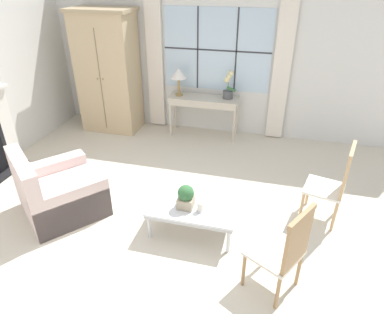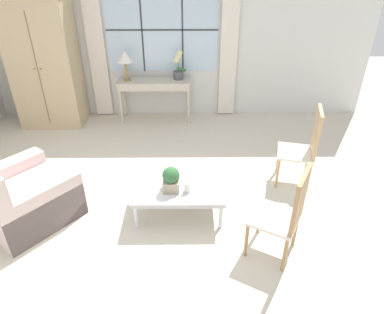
{
  "view_description": "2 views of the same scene",
  "coord_description": "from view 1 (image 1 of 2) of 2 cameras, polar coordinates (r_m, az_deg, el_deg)",
  "views": [
    {
      "loc": [
        1.09,
        -2.96,
        2.8
      ],
      "look_at": [
        0.2,
        0.49,
        0.79
      ],
      "focal_mm": 32.0,
      "sensor_mm": 36.0,
      "label": 1
    },
    {
      "loc": [
        0.44,
        -2.98,
        2.62
      ],
      "look_at": [
        0.47,
        0.18,
        0.72
      ],
      "focal_mm": 32.0,
      "sensor_mm": 36.0,
      "label": 2
    }
  ],
  "objects": [
    {
      "name": "ground_plane",
      "position": [
        4.21,
        -4.46,
        -12.21
      ],
      "size": [
        14.0,
        14.0,
        0.0
      ],
      "primitive_type": "plane",
      "color": "beige"
    },
    {
      "name": "wall_back_windowed",
      "position": [
        6.24,
        4.18,
        16.36
      ],
      "size": [
        7.2,
        0.14,
        2.8
      ],
      "color": "silver",
      "rests_on": "ground_plane"
    },
    {
      "name": "armoire",
      "position": [
        6.57,
        -13.76,
        13.6
      ],
      "size": [
        1.1,
        0.7,
        2.17
      ],
      "color": "tan",
      "rests_on": "ground_plane"
    },
    {
      "name": "console_table",
      "position": [
        6.21,
        1.98,
        9.13
      ],
      "size": [
        1.25,
        0.42,
        0.73
      ],
      "color": "beige",
      "rests_on": "ground_plane"
    },
    {
      "name": "table_lamp",
      "position": [
        6.17,
        -2.25,
        13.61
      ],
      "size": [
        0.28,
        0.28,
        0.5
      ],
      "color": "#9E7F47",
      "rests_on": "console_table"
    },
    {
      "name": "potted_orchid",
      "position": [
        6.11,
        6.06,
        11.43
      ],
      "size": [
        0.22,
        0.18,
        0.5
      ],
      "color": "#4C4C51",
      "rests_on": "console_table"
    },
    {
      "name": "armchair_upholstered",
      "position": [
        4.65,
        -21.31,
        -5.6
      ],
      "size": [
        1.3,
        1.3,
        0.87
      ],
      "color": "beige",
      "rests_on": "ground_plane"
    },
    {
      "name": "side_chair_wooden",
      "position": [
        4.37,
        22.79,
        -3.73
      ],
      "size": [
        0.53,
        0.53,
        1.04
      ],
      "color": "white",
      "rests_on": "ground_plane"
    },
    {
      "name": "accent_chair_wooden",
      "position": [
        3.31,
        15.28,
        -14.49
      ],
      "size": [
        0.6,
        0.6,
        1.0
      ],
      "color": "beige",
      "rests_on": "ground_plane"
    },
    {
      "name": "coffee_table",
      "position": [
        4.04,
        0.33,
        -8.31
      ],
      "size": [
        1.02,
        0.65,
        0.36
      ],
      "color": "silver",
      "rests_on": "ground_plane"
    },
    {
      "name": "potted_plant_small",
      "position": [
        3.89,
        -1.03,
        -6.61
      ],
      "size": [
        0.19,
        0.19,
        0.28
      ],
      "color": "tan",
      "rests_on": "coffee_table"
    },
    {
      "name": "pillar_candle",
      "position": [
        3.88,
        1.37,
        -8.37
      ],
      "size": [
        0.09,
        0.09,
        0.13
      ],
      "color": "silver",
      "rests_on": "coffee_table"
    }
  ]
}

